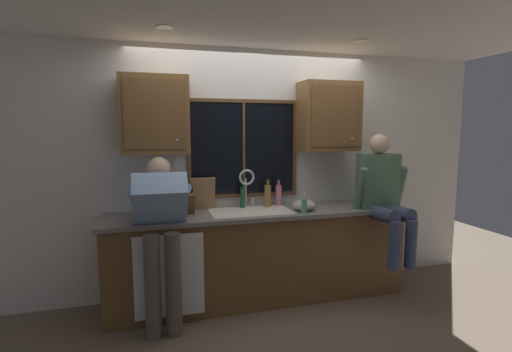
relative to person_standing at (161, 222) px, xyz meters
name	(u,v)px	position (x,y,z in m)	size (l,w,h in m)	color
back_wall	(251,171)	(0.97, 0.64, 0.34)	(5.37, 0.12, 2.55)	silver
ceiling_downlight_left	(165,27)	(0.08, -0.02, 1.61)	(0.14, 0.14, 0.01)	#FFEAB2
ceiling_downlight_right	(361,41)	(1.86, -0.02, 1.61)	(0.14, 0.14, 0.01)	#FFEAB2
window_glass	(244,149)	(0.87, 0.57, 0.59)	(1.10, 0.02, 0.95)	black
window_frame_top	(244,101)	(0.87, 0.56, 1.08)	(1.17, 0.02, 0.04)	brown
window_frame_bottom	(244,195)	(0.87, 0.56, 0.10)	(1.17, 0.02, 0.04)	brown
window_frame_left	(189,150)	(0.31, 0.56, 0.59)	(0.04, 0.02, 0.95)	brown
window_frame_right	(295,148)	(1.44, 0.56, 0.59)	(0.04, 0.02, 0.95)	brown
window_mullion_center	(244,149)	(0.87, 0.56, 0.59)	(0.02, 0.02, 0.95)	brown
lower_cabinet_run	(260,257)	(0.97, 0.29, -0.49)	(2.97, 0.58, 0.88)	brown
countertop	(260,213)	(0.97, 0.27, -0.03)	(3.03, 0.62, 0.04)	slate
dishwasher_front	(169,276)	(0.06, -0.03, -0.48)	(0.60, 0.02, 0.74)	white
upper_cabinet_left	(155,115)	(-0.02, 0.41, 0.93)	(0.62, 0.36, 0.72)	brown
upper_cabinet_right	(329,117)	(1.76, 0.41, 0.93)	(0.62, 0.36, 0.72)	brown
sink	(251,221)	(0.87, 0.28, -0.11)	(0.80, 0.46, 0.21)	white
faucet	(247,183)	(0.88, 0.46, 0.24)	(0.18, 0.09, 0.40)	silver
person_standing	(161,222)	(0.00, 0.00, 0.00)	(0.53, 0.72, 1.48)	#595147
person_sitting_on_counter	(383,191)	(2.19, 0.01, 0.17)	(0.54, 0.61, 1.26)	#384260
knife_block	(188,203)	(0.26, 0.32, 0.09)	(0.12, 0.18, 0.32)	brown
cutting_board	(203,194)	(0.43, 0.49, 0.15)	(0.25, 0.02, 0.33)	#997047
mixing_bowl	(304,205)	(1.40, 0.18, 0.04)	(0.23, 0.23, 0.12)	#B7B7BC
soap_dispenser	(304,206)	(1.35, 0.06, 0.06)	(0.06, 0.07, 0.19)	#59A566
bottle_green_glass	(268,195)	(1.10, 0.44, 0.11)	(0.07, 0.07, 0.30)	olive
bottle_tall_clear	(243,197)	(0.84, 0.47, 0.10)	(0.05, 0.05, 0.28)	#1E592D
bottle_amber_small	(279,195)	(1.23, 0.48, 0.10)	(0.07, 0.07, 0.28)	pink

